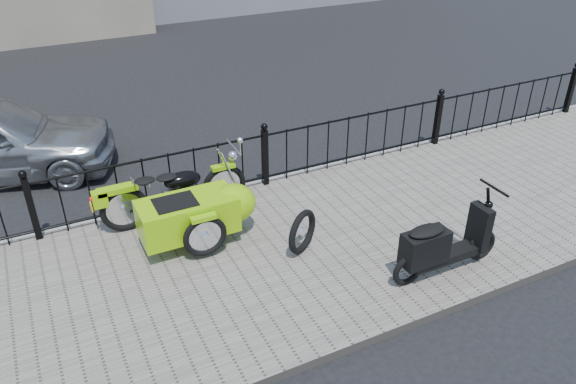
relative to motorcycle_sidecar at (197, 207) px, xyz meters
name	(u,v)px	position (x,y,z in m)	size (l,w,h in m)	color
ground	(302,229)	(1.46, -0.34, -0.59)	(120.00, 120.00, 0.00)	black
sidewalk	(318,244)	(1.46, -0.84, -0.53)	(30.00, 3.80, 0.12)	#6C645B
curb	(262,183)	(1.46, 1.10, -0.53)	(30.00, 0.10, 0.12)	gray
iron_fence	(265,158)	(1.46, 0.96, -0.01)	(14.11, 0.11, 1.08)	black
motorcycle_sidecar	(197,207)	(0.00, 0.00, 0.00)	(2.28, 1.48, 0.98)	black
scooter	(441,246)	(2.47, -2.16, -0.05)	(1.63, 0.48, 1.11)	black
spare_tire	(302,232)	(1.13, -0.96, -0.16)	(0.62, 0.62, 0.09)	black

